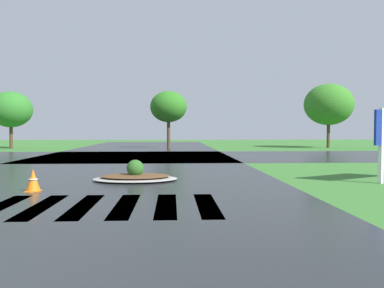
% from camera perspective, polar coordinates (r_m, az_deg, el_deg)
% --- Properties ---
extents(asphalt_roadway, '(11.80, 80.00, 0.01)m').
position_cam_1_polar(asphalt_roadway, '(13.34, -13.12, -5.17)').
color(asphalt_roadway, '#232628').
rests_on(asphalt_roadway, ground).
extents(asphalt_cross_road, '(90.00, 10.62, 0.01)m').
position_cam_1_polar(asphalt_cross_road, '(25.26, -8.21, -1.71)').
color(asphalt_cross_road, '#232628').
rests_on(asphalt_cross_road, ground).
extents(crosswalk_stripes, '(6.75, 2.97, 0.01)m').
position_cam_1_polar(crosswalk_stripes, '(9.39, -17.64, -8.29)').
color(crosswalk_stripes, white).
rests_on(crosswalk_stripes, ground).
extents(median_island, '(2.74, 1.94, 0.68)m').
position_cam_1_polar(median_island, '(13.45, -7.93, -4.49)').
color(median_island, '#9E9B93').
rests_on(median_island, ground).
extents(traffic_cone, '(0.39, 0.39, 0.61)m').
position_cam_1_polar(traffic_cone, '(11.78, -21.31, -4.80)').
color(traffic_cone, orange).
rests_on(traffic_cone, ground).
extents(background_treeline, '(44.58, 6.13, 5.69)m').
position_cam_1_polar(background_treeline, '(36.17, -7.65, 5.04)').
color(background_treeline, '#4C3823').
rests_on(background_treeline, ground).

